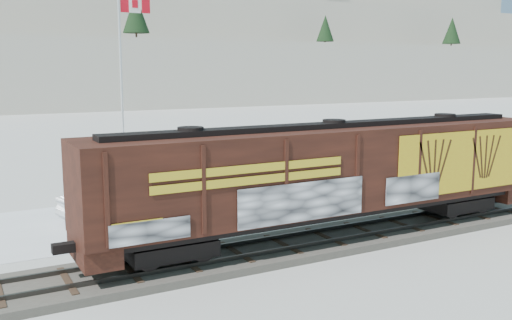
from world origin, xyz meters
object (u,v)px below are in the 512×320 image
hopper_railcar (333,172)px  car_dark (361,175)px  flagpole (125,117)px  car_silver (188,194)px  car_white (116,200)px

hopper_railcar → car_dark: (8.29, 8.42, -2.28)m
hopper_railcar → flagpole: 15.49m
flagpole → car_silver: 7.83m
flagpole → car_white: bearing=-109.9°
hopper_railcar → car_silver: hopper_railcar is taller
car_silver → hopper_railcar: bearing=-177.2°
hopper_railcar → car_dark: 12.03m
car_silver → car_dark: 11.30m
flagpole → car_dark: flagpole is taller
flagpole → car_silver: (1.12, -6.98, -3.36)m
flagpole → car_white: (-2.48, -6.87, -3.29)m
hopper_railcar → car_white: (-6.61, 8.01, -2.05)m
hopper_railcar → car_dark: size_ratio=4.76×
flagpole → car_dark: bearing=-27.5°
hopper_railcar → flagpole: size_ratio=1.77×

